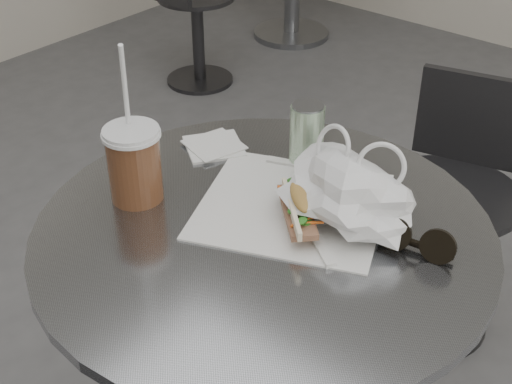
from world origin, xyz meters
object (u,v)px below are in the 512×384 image
Objects in this scene: cafe_table at (263,346)px; chair_far at (446,225)px; banh_mi at (298,208)px; drink_can at (307,134)px; sunglasses at (416,242)px; bg_chair at (191,24)px; iced_coffee at (134,163)px.

chair_far is (0.01, 0.77, -0.16)m from cafe_table.
cafe_table is 4.25× the size of banh_mi.
drink_can reaches higher than banh_mi.
cafe_table is 0.38m from sunglasses.
chair_far is at bearing 97.22° from sunglasses.
drink_can reaches higher than bg_chair.
banh_mi is at bearing -57.30° from drink_can.
iced_coffee reaches higher than drink_can.
iced_coffee is 2.40× the size of drink_can.
cafe_table is 2.64× the size of iced_coffee.
chair_far is at bearing 89.58° from cafe_table.
cafe_table is at bearing 17.54° from iced_coffee.
iced_coffee is at bearing -113.43° from banh_mi.
chair_far is 1.06× the size of bg_chair.
sunglasses is (0.45, 0.17, -0.05)m from iced_coffee.
banh_mi is 0.62× the size of iced_coffee.
chair_far reaches higher than bg_chair.
banh_mi is 1.49× the size of drink_can.
drink_can is (-0.11, 0.17, 0.03)m from banh_mi.
chair_far is 1.00m from iced_coffee.
cafe_table is 1.10× the size of chair_far.
drink_can reaches higher than sunglasses.
sunglasses is (0.22, 0.10, 0.30)m from cafe_table.
cafe_table is at bearing -88.70° from banh_mi.
iced_coffee reaches higher than banh_mi.
chair_far is 0.86m from banh_mi.
banh_mi reaches higher than bg_chair.
drink_can is (-0.07, 0.21, 0.33)m from cafe_table.
sunglasses is 1.07× the size of drink_can.
banh_mi is at bearing 78.53° from chair_far.
cafe_table is at bearing -166.96° from sunglasses.
drink_can is at bearing 60.81° from iced_coffee.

